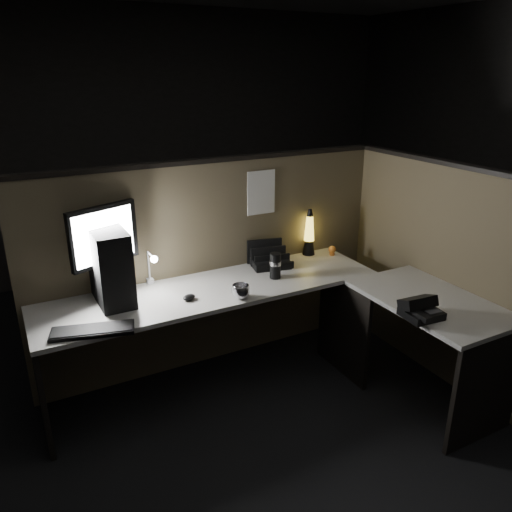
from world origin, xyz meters
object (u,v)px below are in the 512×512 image
keyboard (93,331)px  pc_tower (109,265)px  desk_phone (420,309)px  monitor (105,243)px  lava_lamp (309,236)px

keyboard → pc_tower: bearing=77.9°
pc_tower → desk_phone: (1.53, -1.08, -0.19)m
pc_tower → monitor: size_ratio=0.79×
keyboard → desk_phone: 1.87m
monitor → keyboard: size_ratio=1.33×
keyboard → desk_phone: bearing=-6.8°
monitor → keyboard: 0.59m
pc_tower → desk_phone: bearing=-35.9°
keyboard → monitor: bearing=81.3°
desk_phone → pc_tower: bearing=149.5°
lava_lamp → pc_tower: bearing=-176.1°
keyboard → lava_lamp: bearing=30.9°
pc_tower → lava_lamp: pc_tower is taller
monitor → keyboard: bearing=-135.5°
desk_phone → lava_lamp: bearing=94.1°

